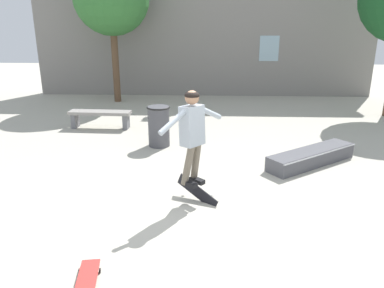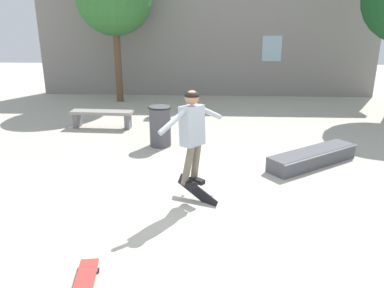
# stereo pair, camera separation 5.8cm
# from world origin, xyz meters

# --- Properties ---
(ground_plane) EXTENTS (40.00, 40.00, 0.00)m
(ground_plane) POSITION_xyz_m (0.00, 0.00, 0.00)
(ground_plane) COLOR #B2AD9E
(building_backdrop) EXTENTS (13.09, 0.52, 5.65)m
(building_backdrop) POSITION_xyz_m (0.01, 9.55, 2.36)
(building_backdrop) COLOR gray
(building_backdrop) RESTS_ON ground_plane
(park_bench) EXTENTS (1.64, 0.45, 0.46)m
(park_bench) POSITION_xyz_m (-2.68, 4.74, 0.34)
(park_bench) COLOR gray
(park_bench) RESTS_ON ground_plane
(skate_ledge) EXTENTS (1.98, 1.64, 0.30)m
(skate_ledge) POSITION_xyz_m (2.26, 2.32, 0.15)
(skate_ledge) COLOR #4C4C51
(skate_ledge) RESTS_ON ground_plane
(trash_bin) EXTENTS (0.52, 0.52, 0.92)m
(trash_bin) POSITION_xyz_m (-0.93, 3.34, 0.48)
(trash_bin) COLOR #47474C
(trash_bin) RESTS_ON ground_plane
(skater) EXTENTS (0.92, 1.03, 1.47)m
(skater) POSITION_xyz_m (-0.06, 0.57, 1.20)
(skater) COLOR #9EA8B2
(skateboard_flipping) EXTENTS (0.67, 0.49, 0.45)m
(skateboard_flipping) POSITION_xyz_m (0.02, 0.67, 0.14)
(skateboard_flipping) COLOR black
(skateboard_resting) EXTENTS (0.33, 0.80, 0.08)m
(skateboard_resting) POSITION_xyz_m (-1.12, -1.48, 0.07)
(skateboard_resting) COLOR red
(skateboard_resting) RESTS_ON ground_plane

